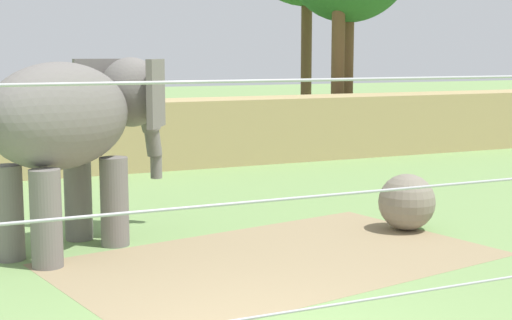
{
  "coord_description": "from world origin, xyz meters",
  "views": [
    {
      "loc": [
        -3.24,
        -7.01,
        3.08
      ],
      "look_at": [
        1.66,
        3.78,
        1.4
      ],
      "focal_mm": 53.16,
      "sensor_mm": 36.0,
      "label": 1
    }
  ],
  "objects": [
    {
      "name": "dirt_patch",
      "position": [
        1.62,
        2.93,
        0.0
      ],
      "size": [
        7.05,
        5.02,
        0.01
      ],
      "primitive_type": "cube",
      "rotation": [
        0.0,
        0.0,
        0.19
      ],
      "color": "#937F5B",
      "rests_on": "ground"
    },
    {
      "name": "embankment_wall",
      "position": [
        0.0,
        12.7,
        0.9
      ],
      "size": [
        36.0,
        1.8,
        1.81
      ],
      "primitive_type": "cube",
      "color": "tan",
      "rests_on": "ground"
    },
    {
      "name": "elephant",
      "position": [
        -0.95,
        4.86,
        1.99
      ],
      "size": [
        3.61,
        3.05,
        3.01
      ],
      "color": "slate",
      "rests_on": "ground"
    },
    {
      "name": "enrichment_ball",
      "position": [
        4.52,
        3.72,
        0.5
      ],
      "size": [
        0.99,
        0.99,
        0.99
      ],
      "primitive_type": "sphere",
      "color": "gray",
      "rests_on": "ground"
    },
    {
      "name": "cable_fence",
      "position": [
        0.0,
        -2.83,
        1.92
      ],
      "size": [
        8.46,
        0.21,
        3.8
      ],
      "color": "brown",
      "rests_on": "ground"
    }
  ]
}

